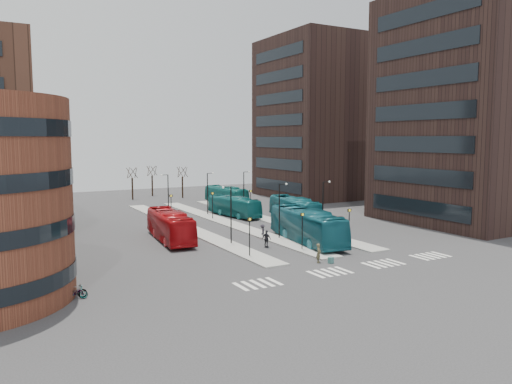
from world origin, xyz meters
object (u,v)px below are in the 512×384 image
teal_bus_d (226,195)px  commuter_c (262,232)px  teal_bus_a (307,226)px  suitcase (331,260)px  teal_bus_b (234,206)px  commuter_a (191,239)px  bicycle_mid (74,291)px  teal_bus_c (295,209)px  traveller (319,253)px  commuter_b (267,239)px  bicycle_far (75,292)px  red_bus (170,226)px  bicycle_near (75,293)px

teal_bus_d → commuter_c: 30.05m
teal_bus_a → commuter_c: size_ratio=7.98×
suitcase → teal_bus_b: teal_bus_b is taller
commuter_a → bicycle_mid: 17.49m
teal_bus_c → teal_bus_d: (-0.85, 19.86, -0.08)m
traveller → commuter_b: commuter_b is taller
suitcase → bicycle_mid: size_ratio=0.34×
teal_bus_c → bicycle_far: 38.08m
teal_bus_d → commuter_a: bearing=-125.7°
suitcase → teal_bus_c: 23.64m
suitcase → teal_bus_b: size_ratio=0.05×
teal_bus_a → teal_bus_b: (1.22, 20.09, -0.37)m
teal_bus_c → commuter_c: bearing=-131.2°
bicycle_mid → traveller: bearing=-69.6°
commuter_a → suitcase: bearing=120.1°
suitcase → teal_bus_d: size_ratio=0.05×
suitcase → commuter_a: 14.91m
teal_bus_b → bicycle_mid: size_ratio=6.22×
traveller → commuter_c: bearing=43.3°
teal_bus_d → traveller: bearing=-108.1°
red_bus → teal_bus_d: 30.75m
red_bus → commuter_a: bearing=-75.2°
red_bus → commuter_c: (9.38, -4.10, -0.83)m
commuter_b → commuter_c: 4.53m
red_bus → bicycle_far: (-12.62, -15.88, -1.21)m
teal_bus_b → bicycle_mid: teal_bus_b is taller
teal_bus_d → red_bus: bearing=-131.2°
red_bus → commuter_b: 11.16m
commuter_a → bicycle_far: bearing=35.4°
commuter_c → bicycle_near: (-22.00, -12.04, -0.39)m
traveller → commuter_c: size_ratio=1.07×
bicycle_near → bicycle_mid: bearing=5.3°
commuter_c → bicycle_far: (-22.00, -11.78, -0.38)m
teal_bus_c → bicycle_near: size_ratio=6.97×
commuter_c → teal_bus_c: bearing=167.3°
teal_bus_a → teal_bus_c: 14.48m
suitcase → commuter_c: (0.09, 12.58, 0.54)m
bicycle_mid → commuter_a: bearing=-29.0°
teal_bus_c → commuter_b: teal_bus_c is taller
red_bus → bicycle_near: red_bus is taller
red_bus → teal_bus_d: bearing=58.7°
teal_bus_a → bicycle_far: size_ratio=7.71×
suitcase → bicycle_mid: bicycle_mid is taller
teal_bus_d → bicycle_far: size_ratio=6.49×
teal_bus_a → teal_bus_b: teal_bus_a is taller
teal_bus_a → bicycle_far: (-25.23, -7.75, -1.38)m
teal_bus_a → teal_bus_d: size_ratio=1.19×
commuter_a → bicycle_mid: size_ratio=1.03×
suitcase → teal_bus_a: size_ratio=0.04×
red_bus → bicycle_far: bearing=-122.6°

